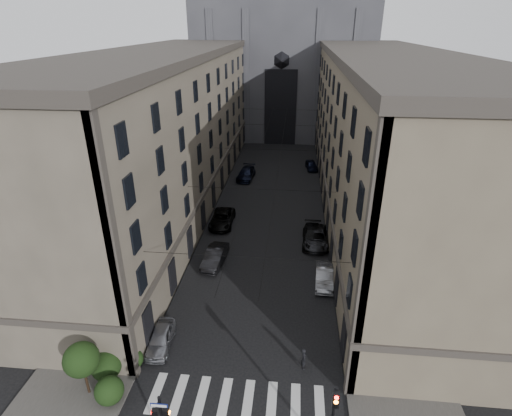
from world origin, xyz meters
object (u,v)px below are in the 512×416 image
(car_left_far, at_px, (246,174))
(car_right_near, at_px, (324,276))
(gothic_tower, at_px, (284,44))
(car_right_midnear, at_px, (317,237))
(traffic_light_right, at_px, (333,415))
(car_left_midnear, at_px, (215,257))
(car_left_near, at_px, (161,338))
(car_right_far, at_px, (311,165))
(car_left_midfar, at_px, (222,219))
(pedestrian, at_px, (304,359))
(car_right_midfar, at_px, (313,237))

(car_left_far, bearing_deg, car_right_near, -63.88)
(gothic_tower, distance_m, car_right_midnear, 52.76)
(traffic_light_right, relative_size, car_left_midnear, 1.07)
(gothic_tower, relative_size, car_left_far, 10.50)
(car_left_near, xyz_separation_m, car_right_far, (12.05, 40.47, 0.00))
(car_right_near, bearing_deg, car_left_midfar, 139.64)
(traffic_light_right, bearing_deg, pedestrian, 102.55)
(car_left_near, bearing_deg, car_left_midfar, 83.19)
(car_left_midnear, height_order, car_right_midfar, car_left_midnear)
(traffic_light_right, height_order, car_left_midnear, traffic_light_right)
(traffic_light_right, bearing_deg, car_right_midfar, 90.62)
(car_right_near, bearing_deg, car_right_midfar, 99.39)
(car_right_near, xyz_separation_m, pedestrian, (-1.95, -10.17, 0.11))
(car_left_midfar, xyz_separation_m, car_left_far, (0.94, 15.49, 0.03))
(traffic_light_right, distance_m, car_left_near, 14.04)
(car_left_near, height_order, car_right_near, car_right_near)
(car_left_midnear, distance_m, car_left_far, 23.88)
(gothic_tower, height_order, traffic_light_right, gothic_tower)
(car_left_far, bearing_deg, car_left_midfar, -89.09)
(pedestrian, bearing_deg, car_left_far, 6.47)
(car_left_midfar, xyz_separation_m, car_right_midnear, (10.93, -3.42, 0.00))
(car_left_midnear, relative_size, car_right_midfar, 0.91)
(traffic_light_right, xyz_separation_m, car_right_midfar, (-0.26, 23.58, -2.51))
(car_right_near, height_order, car_right_midfar, car_right_midfar)
(car_right_far, bearing_deg, car_left_midnear, -117.10)
(car_left_near, xyz_separation_m, car_right_midnear, (11.99, 16.28, 0.07))
(car_left_midfar, bearing_deg, car_left_near, -93.79)
(car_right_far, bearing_deg, traffic_light_right, -98.11)
(car_left_near, relative_size, car_right_far, 1.00)
(traffic_light_right, relative_size, car_right_midfar, 0.97)
(car_right_midfar, distance_m, pedestrian, 17.54)
(gothic_tower, xyz_separation_m, car_right_far, (5.85, -25.42, -17.09))
(gothic_tower, xyz_separation_m, car_right_midfar, (5.34, -49.46, -17.02))
(car_left_midnear, xyz_separation_m, pedestrian, (8.60, -12.39, 0.05))
(car_right_midnear, bearing_deg, car_left_near, -121.89)
(car_left_near, xyz_separation_m, car_left_midnear, (1.84, 11.32, 0.10))
(car_left_midfar, distance_m, car_right_far, 23.49)
(car_left_midnear, height_order, pedestrian, pedestrian)
(gothic_tower, height_order, car_right_far, gothic_tower)
(gothic_tower, height_order, car_right_midfar, gothic_tower)
(car_right_near, height_order, car_right_far, car_right_near)
(car_right_far, bearing_deg, car_right_midnear, -97.94)
(car_right_midnear, distance_m, pedestrian, 17.42)
(pedestrian, bearing_deg, car_right_midfar, -10.23)
(car_left_far, relative_size, car_right_near, 1.22)
(car_left_far, bearing_deg, car_left_midnear, -85.99)
(gothic_tower, relative_size, car_right_midfar, 10.80)
(car_left_far, distance_m, pedestrian, 37.24)
(gothic_tower, relative_size, traffic_light_right, 11.15)
(car_right_near, distance_m, car_right_midnear, 7.19)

